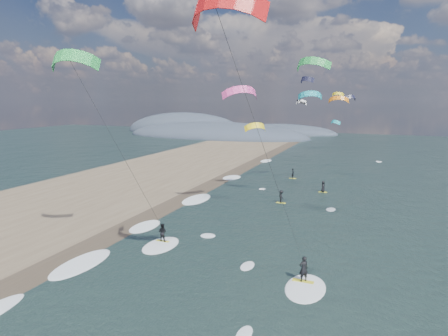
% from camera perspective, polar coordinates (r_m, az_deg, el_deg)
% --- Properties ---
extents(sand_strip, '(26.00, 240.00, 0.00)m').
position_cam_1_polar(sand_strip, '(43.50, -30.78, -7.48)').
color(sand_strip, brown).
rests_on(sand_strip, ground).
extents(wet_sand_strip, '(3.00, 240.00, 0.00)m').
position_cam_1_polar(wet_sand_strip, '(35.01, -18.55, -10.65)').
color(wet_sand_strip, '#382D23').
rests_on(wet_sand_strip, ground).
extents(coastal_hills, '(80.00, 41.00, 15.00)m').
position_cam_1_polar(coastal_hills, '(134.59, -1.99, 5.17)').
color(coastal_hills, '#3D4756').
rests_on(coastal_hills, ground).
extents(kitesurfer_near_a, '(7.95, 8.76, 18.02)m').
position_cam_1_polar(kitesurfer_near_a, '(20.36, 1.62, 15.23)').
color(kitesurfer_near_a, yellow).
rests_on(kitesurfer_near_a, ground).
extents(kitesurfer_near_b, '(6.97, 8.46, 16.16)m').
position_cam_1_polar(kitesurfer_near_b, '(29.50, -18.11, 6.42)').
color(kitesurfer_near_b, yellow).
rests_on(kitesurfer_near_b, ground).
extents(far_kitesurfers, '(6.69, 15.47, 1.61)m').
position_cam_1_polar(far_kitesurfers, '(50.21, 11.09, -3.01)').
color(far_kitesurfers, yellow).
rests_on(far_kitesurfers, ground).
extents(bg_kite_field, '(13.12, 74.66, 10.62)m').
position_cam_1_polar(bg_kite_field, '(66.30, 13.81, 10.76)').
color(bg_kite_field, black).
rests_on(bg_kite_field, ground).
extents(shoreline_surf, '(2.40, 79.40, 0.11)m').
position_cam_1_polar(shoreline_surf, '(37.83, -12.43, -8.76)').
color(shoreline_surf, white).
rests_on(shoreline_surf, ground).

